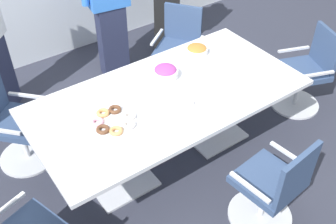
# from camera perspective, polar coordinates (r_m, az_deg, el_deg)

# --- Properties ---
(ground_plane) EXTENTS (10.00, 10.00, 0.01)m
(ground_plane) POSITION_cam_1_polar(r_m,az_deg,el_deg) (4.03, 0.00, -6.03)
(ground_plane) COLOR #2D303D
(conference_table) EXTENTS (2.40, 1.20, 0.75)m
(conference_table) POSITION_cam_1_polar(r_m,az_deg,el_deg) (3.60, 0.00, 0.91)
(conference_table) COLOR silver
(conference_table) RESTS_ON ground
(office_chair_0) EXTENTS (0.75, 0.75, 0.91)m
(office_chair_0) POSITION_cam_1_polar(r_m,az_deg,el_deg) (4.76, 1.49, 8.50)
(office_chair_0) COLOR silver
(office_chair_0) RESTS_ON ground
(office_chair_1) EXTENTS (0.76, 0.76, 0.91)m
(office_chair_1) POSITION_cam_1_polar(r_m,az_deg,el_deg) (3.99, -20.89, -1.84)
(office_chair_1) COLOR silver
(office_chair_1) RESTS_ON ground
(office_chair_3) EXTENTS (0.59, 0.59, 0.91)m
(office_chair_3) POSITION_cam_1_polar(r_m,az_deg,el_deg) (3.32, 14.47, -10.46)
(office_chair_3) COLOR silver
(office_chair_3) RESTS_ON ground
(office_chair_4) EXTENTS (0.69, 0.69, 0.91)m
(office_chair_4) POSITION_cam_1_polar(r_m,az_deg,el_deg) (4.62, 18.83, 5.05)
(office_chair_4) COLOR silver
(office_chair_4) RESTS_ON ground
(snack_bowl_pretzels) EXTENTS (0.22, 0.22, 0.09)m
(snack_bowl_pretzels) POSITION_cam_1_polar(r_m,az_deg,el_deg) (4.06, 4.07, 8.74)
(snack_bowl_pretzels) COLOR white
(snack_bowl_pretzels) RESTS_ON conference_table
(snack_bowl_candy_mix) EXTENTS (0.23, 0.23, 0.12)m
(snack_bowl_candy_mix) POSITION_cam_1_polar(r_m,az_deg,el_deg) (3.70, -0.35, 5.64)
(snack_bowl_candy_mix) COLOR white
(snack_bowl_candy_mix) RESTS_ON conference_table
(donut_platter) EXTENTS (0.36, 0.36, 0.04)m
(donut_platter) POSITION_cam_1_polar(r_m,az_deg,el_deg) (3.26, -7.69, -1.28)
(donut_platter) COLOR white
(donut_platter) RESTS_ON conference_table
(napkin_pile) EXTENTS (0.16, 0.16, 0.06)m
(napkin_pile) POSITION_cam_1_polar(r_m,az_deg,el_deg) (3.40, 1.78, 1.40)
(napkin_pile) COLOR white
(napkin_pile) RESTS_ON conference_table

